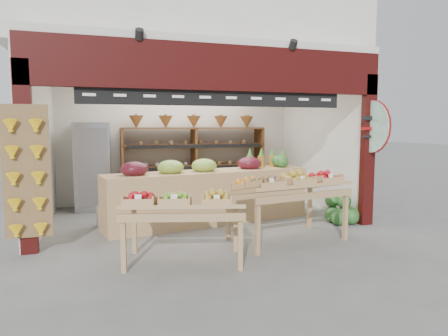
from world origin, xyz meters
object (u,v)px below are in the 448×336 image
back_shelving (194,150)px  display_table_left (176,204)px  mid_counter (209,194)px  watermelon_pile (342,212)px  refrigerator (93,166)px  display_table_right (287,185)px  cardboard_stack (124,211)px

back_shelving → display_table_left: 4.06m
mid_counter → watermelon_pile: 2.48m
mid_counter → refrigerator: bearing=137.6°
back_shelving → display_table_left: back_shelving is taller
display_table_right → back_shelving: bearing=101.0°
cardboard_stack → display_table_left: (0.53, -2.23, 0.51)m
display_table_left → refrigerator: bearing=105.7°
display_table_right → cardboard_stack: bearing=142.9°
mid_counter → watermelon_pile: (2.36, -0.70, -0.33)m
watermelon_pile → display_table_right: bearing=-153.8°
cardboard_stack → display_table_right: (2.35, -1.77, 0.62)m
cardboard_stack → watermelon_pile: size_ratio=1.41×
back_shelving → watermelon_pile: (2.17, -2.67, -1.03)m
display_table_left → display_table_right: size_ratio=0.91×
refrigerator → display_table_right: bearing=-45.3°
display_table_right → watermelon_pile: size_ratio=2.55×
mid_counter → back_shelving: bearing=84.4°
mid_counter → display_table_right: size_ratio=2.08×
watermelon_pile → display_table_left: bearing=-160.3°
back_shelving → display_table_right: (0.66, -3.41, -0.36)m
refrigerator → mid_counter: size_ratio=0.47×
refrigerator → cardboard_stack: (0.52, -1.51, -0.67)m
back_shelving → cardboard_stack: bearing=-135.8°
back_shelving → refrigerator: 2.23m
refrigerator → watermelon_pile: 5.11m
mid_counter → display_table_left: (-0.96, -1.89, 0.24)m
refrigerator → display_table_left: 3.88m
mid_counter → display_table_right: bearing=-59.3°
cardboard_stack → mid_counter: (1.49, -0.33, 0.28)m
refrigerator → display_table_right: 4.36m
refrigerator → cardboard_stack: size_ratio=1.78×
back_shelving → watermelon_pile: 3.59m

